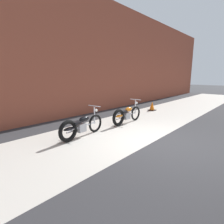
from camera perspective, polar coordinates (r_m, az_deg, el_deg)
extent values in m
plane|color=#2D2D30|center=(5.96, 13.07, -9.40)|extent=(80.00, 80.00, 0.00)
cube|color=#B2ADA3|center=(6.92, 0.24, -6.12)|extent=(36.00, 3.50, 0.01)
cube|color=brown|center=(9.31, -16.65, 17.92)|extent=(36.00, 0.50, 6.41)
torus|color=black|center=(6.76, -5.38, -3.61)|extent=(0.68, 0.14, 0.68)
torus|color=black|center=(5.89, -13.93, -5.95)|extent=(0.74, 0.19, 0.73)
cylinder|color=silver|center=(6.30, -9.37, -4.47)|extent=(1.24, 0.17, 0.06)
cube|color=#99999E|center=(6.26, -9.88, -4.98)|extent=(0.34, 0.25, 0.28)
ellipsoid|color=black|center=(6.29, -8.91, -2.22)|extent=(0.46, 0.23, 0.20)
ellipsoid|color=black|center=(5.91, -13.59, -5.28)|extent=(0.45, 0.22, 0.10)
cube|color=black|center=(6.07, -11.33, -3.40)|extent=(0.30, 0.22, 0.08)
cylinder|color=silver|center=(6.65, -5.66, -1.11)|extent=(0.05, 0.05, 0.62)
cylinder|color=silver|center=(6.58, -5.72, 1.95)|extent=(0.08, 0.58, 0.03)
sphere|color=white|center=(6.69, -5.12, 0.55)|extent=(0.11, 0.11, 0.11)
cylinder|color=silver|center=(6.24, -12.42, -5.91)|extent=(0.55, 0.11, 0.06)
torus|color=black|center=(8.56, 7.58, -0.42)|extent=(0.68, 0.09, 0.68)
torus|color=black|center=(7.53, 2.09, -1.79)|extent=(0.73, 0.14, 0.73)
cylinder|color=silver|center=(8.03, 5.01, -0.87)|extent=(1.24, 0.07, 0.06)
cube|color=#99999E|center=(7.97, 4.67, -1.24)|extent=(0.32, 0.22, 0.28)
ellipsoid|color=orange|center=(8.04, 5.38, 0.89)|extent=(0.44, 0.20, 0.20)
ellipsoid|color=orange|center=(7.55, 2.33, -1.28)|extent=(0.44, 0.19, 0.10)
cube|color=black|center=(7.77, 3.82, 0.09)|extent=(0.28, 0.20, 0.08)
cylinder|color=silver|center=(8.47, 7.48, 1.59)|extent=(0.04, 0.04, 0.62)
cylinder|color=silver|center=(8.41, 7.55, 4.01)|extent=(0.04, 0.58, 0.03)
sphere|color=white|center=(8.52, 7.89, 2.87)|extent=(0.11, 0.11, 0.11)
cylinder|color=silver|center=(7.89, 2.75, -1.95)|extent=(0.55, 0.07, 0.06)
cone|color=orange|center=(11.18, 12.75, 1.89)|extent=(0.32, 0.32, 0.55)
cube|color=black|center=(11.23, 12.69, 0.60)|extent=(0.40, 0.40, 0.04)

